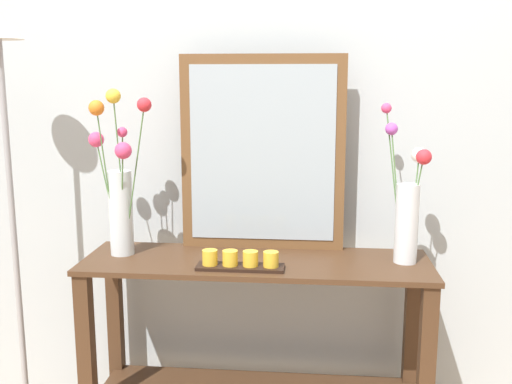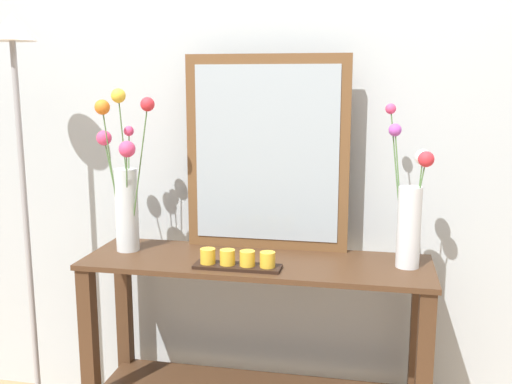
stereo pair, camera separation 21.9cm
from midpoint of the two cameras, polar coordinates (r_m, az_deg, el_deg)
wall_back at (r=2.47m, az=4.04°, el=8.22°), size 6.40×0.08×2.70m
console_table at (r=2.36m, az=2.73°, el=-13.61°), size 1.32×0.41×0.79m
mirror_leaning at (r=2.34m, az=3.74°, el=3.71°), size 0.65×0.03×0.77m
tall_vase_left at (r=2.35m, az=-9.98°, el=0.48°), size 0.27×0.15×0.64m
vase_right at (r=2.22m, az=17.41°, el=-1.86°), size 0.17×0.17×0.59m
candle_tray at (r=2.15m, az=1.13°, el=-6.70°), size 0.32×0.09×0.07m
floor_lamp at (r=2.48m, az=-19.43°, el=3.09°), size 0.24×0.24×1.71m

